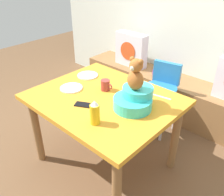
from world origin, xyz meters
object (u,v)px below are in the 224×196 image
at_px(pillow_floral_left, 131,50).
at_px(coffee_mug, 106,85).
at_px(book_stack, 162,73).
at_px(infant_seat_teal, 134,99).
at_px(highchair, 161,90).
at_px(teddy_bear, 136,75).
at_px(ketchup_bottle, 95,113).
at_px(dining_table, 104,108).
at_px(dinner_plate_near, 71,88).
at_px(cell_phone, 84,105).
at_px(dinner_plate_far, 88,75).

height_order(pillow_floral_left, coffee_mug, pillow_floral_left).
distance_m(book_stack, infant_seat_teal, 1.31).
xyz_separation_m(highchair, coffee_mug, (-0.15, -0.70, 0.27)).
bearing_deg(teddy_bear, pillow_floral_left, 129.56).
bearing_deg(book_stack, ketchup_bottle, -75.53).
height_order(highchair, teddy_bear, teddy_bear).
distance_m(pillow_floral_left, dining_table, 1.39).
bearing_deg(coffee_mug, dining_table, -52.44).
relative_size(infant_seat_teal, teddy_bear, 1.32).
distance_m(teddy_bear, dinner_plate_near, 0.67).
bearing_deg(book_stack, infant_seat_teal, -68.44).
bearing_deg(dining_table, dinner_plate_near, -164.92).
distance_m(book_stack, coffee_mug, 1.18).
xyz_separation_m(dining_table, highchair, (0.07, 0.80, -0.11)).
bearing_deg(ketchup_bottle, dinner_plate_near, 158.07).
height_order(teddy_bear, cell_phone, teddy_bear).
bearing_deg(dinner_plate_near, dinner_plate_far, 107.59).
height_order(dining_table, teddy_bear, teddy_bear).
distance_m(teddy_bear, cell_phone, 0.48).
xyz_separation_m(dinner_plate_near, dinner_plate_far, (-0.09, 0.28, 0.00)).
bearing_deg(ketchup_bottle, book_stack, 104.47).
bearing_deg(book_stack, coffee_mug, -84.47).
relative_size(book_stack, cell_phone, 1.39).
bearing_deg(dinner_plate_far, dinner_plate_near, -72.41).
bearing_deg(dinner_plate_far, pillow_floral_left, 104.90).
xyz_separation_m(pillow_floral_left, cell_phone, (0.65, -1.41, 0.06)).
xyz_separation_m(highchair, cell_phone, (-0.10, -1.00, 0.22)).
height_order(pillow_floral_left, dining_table, pillow_floral_left).
xyz_separation_m(highchair, infant_seat_teal, (0.21, -0.75, 0.29)).
xyz_separation_m(teddy_bear, coffee_mug, (-0.36, 0.05, -0.23)).
distance_m(book_stack, dining_table, 1.26).
height_order(coffee_mug, dinner_plate_near, coffee_mug).
bearing_deg(pillow_floral_left, cell_phone, -65.22).
bearing_deg(dinner_plate_far, book_stack, 78.09).
height_order(book_stack, infant_seat_teal, infant_seat_teal).
height_order(ketchup_bottle, dinner_plate_far, ketchup_bottle).
bearing_deg(dinner_plate_far, highchair, 51.61).
bearing_deg(ketchup_bottle, cell_phone, 156.51).
bearing_deg(book_stack, dining_table, -81.30).
distance_m(highchair, dinner_plate_near, 1.00).
height_order(infant_seat_teal, ketchup_bottle, ketchup_bottle).
bearing_deg(dinner_plate_far, dining_table, -24.83).
height_order(pillow_floral_left, infant_seat_teal, same).
bearing_deg(book_stack, dinner_plate_near, -95.74).
height_order(book_stack, teddy_bear, teddy_bear).
xyz_separation_m(teddy_bear, dinner_plate_far, (-0.69, 0.14, -0.27)).
relative_size(coffee_mug, dinner_plate_near, 0.60).
xyz_separation_m(infant_seat_teal, dinner_plate_far, (-0.69, 0.14, -0.07)).
xyz_separation_m(book_stack, teddy_bear, (0.47, -1.19, 0.53)).
bearing_deg(dinner_plate_near, highchair, 65.95).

